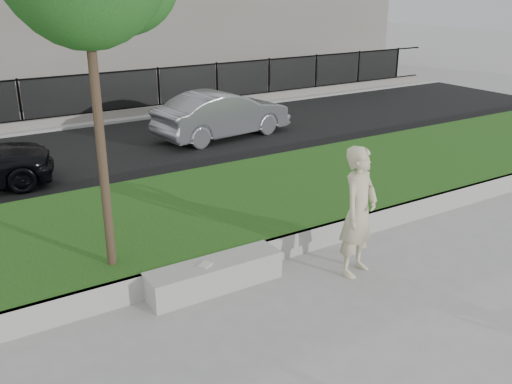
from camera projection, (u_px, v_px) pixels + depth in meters
ground at (252, 309)px, 7.86m from camera, size 90.00×90.00×0.00m
grass_bank at (163, 223)px, 10.18m from camera, size 34.00×4.00×0.40m
grass_kerb at (216, 267)px, 8.62m from camera, size 34.00×0.08×0.40m
street at (77, 157)px, 14.60m from camera, size 34.00×7.00×0.04m
far_pavement at (37, 122)px, 18.16m from camera, size 34.00×3.00×0.12m
iron_fence at (43, 113)px, 17.20m from camera, size 32.00×0.30×1.50m
stone_bench at (214, 275)px, 8.35m from camera, size 2.06×0.51×0.42m
man at (359, 212)px, 8.53m from camera, size 0.86×0.71×2.02m
book at (205, 265)px, 8.17m from camera, size 0.24×0.22×0.02m
car_silver at (223, 114)px, 16.25m from camera, size 4.17×1.92×1.32m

